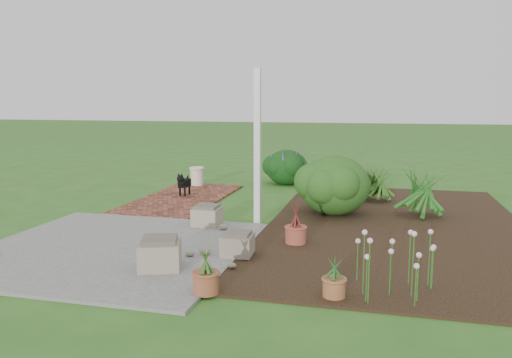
% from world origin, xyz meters
% --- Properties ---
extents(ground, '(80.00, 80.00, 0.00)m').
position_xyz_m(ground, '(0.00, 0.00, 0.00)').
color(ground, '#31631F').
rests_on(ground, ground).
extents(concrete_patio, '(3.50, 3.50, 0.04)m').
position_xyz_m(concrete_patio, '(-1.25, -1.75, 0.02)').
color(concrete_patio, slate).
rests_on(concrete_patio, ground).
extents(brick_path, '(1.60, 3.50, 0.04)m').
position_xyz_m(brick_path, '(-1.70, 1.75, 0.02)').
color(brick_path, '#59291C').
rests_on(brick_path, ground).
extents(garden_bed, '(4.00, 7.00, 0.03)m').
position_xyz_m(garden_bed, '(2.50, 0.50, 0.01)').
color(garden_bed, black).
rests_on(garden_bed, ground).
extents(veranda_post, '(0.10, 0.10, 2.50)m').
position_xyz_m(veranda_post, '(0.30, 0.10, 1.25)').
color(veranda_post, white).
rests_on(veranda_post, ground).
extents(stone_trough_near, '(0.60, 0.60, 0.32)m').
position_xyz_m(stone_trough_near, '(-0.26, -2.40, 0.20)').
color(stone_trough_near, gray).
rests_on(stone_trough_near, concrete_patio).
extents(stone_trough_mid, '(0.41, 0.41, 0.26)m').
position_xyz_m(stone_trough_mid, '(0.48, -1.68, 0.17)').
color(stone_trough_mid, gray).
rests_on(stone_trough_mid, concrete_patio).
extents(stone_trough_far, '(0.41, 0.41, 0.28)m').
position_xyz_m(stone_trough_far, '(-0.43, -0.29, 0.18)').
color(stone_trough_far, gray).
rests_on(stone_trough_far, concrete_patio).
extents(black_dog, '(0.16, 0.53, 0.45)m').
position_xyz_m(black_dog, '(-1.76, 1.98, 0.31)').
color(black_dog, black).
rests_on(black_dog, brick_path).
extents(cream_ceramic_urn, '(0.32, 0.32, 0.41)m').
position_xyz_m(cream_ceramic_urn, '(-1.96, 3.28, 0.24)').
color(cream_ceramic_urn, beige).
rests_on(cream_ceramic_urn, brick_path).
extents(evergreen_shrub, '(1.61, 1.61, 1.05)m').
position_xyz_m(evergreen_shrub, '(1.45, 1.12, 0.56)').
color(evergreen_shrub, '#13390B').
rests_on(evergreen_shrub, garden_bed).
extents(agapanthus_clump_back, '(1.19, 1.19, 1.01)m').
position_xyz_m(agapanthus_clump_back, '(2.93, 1.26, 0.54)').
color(agapanthus_clump_back, '#0F4114').
rests_on(agapanthus_clump_back, garden_bed).
extents(agapanthus_clump_front, '(1.19, 1.19, 0.82)m').
position_xyz_m(agapanthus_clump_front, '(2.16, 2.43, 0.44)').
color(agapanthus_clump_front, '#103912').
rests_on(agapanthus_clump_front, garden_bed).
extents(pink_flower_patch, '(1.25, 1.25, 0.66)m').
position_xyz_m(pink_flower_patch, '(2.41, -2.50, 0.36)').
color(pink_flower_patch, '#113D0F').
rests_on(pink_flower_patch, garden_bed).
extents(terracotta_pot_bronze, '(0.30, 0.30, 0.24)m').
position_xyz_m(terracotta_pot_bronze, '(1.11, -0.93, 0.15)').
color(terracotta_pot_bronze, '#9E4A35').
rests_on(terracotta_pot_bronze, garden_bed).
extents(terracotta_pot_small_left, '(0.27, 0.27, 0.19)m').
position_xyz_m(terracotta_pot_small_left, '(1.81, -2.75, 0.13)').
color(terracotta_pot_small_left, '#9B5934').
rests_on(terracotta_pot_small_left, garden_bed).
extents(terracotta_pot_small_right, '(0.32, 0.32, 0.23)m').
position_xyz_m(terracotta_pot_small_right, '(0.52, -2.98, 0.14)').
color(terracotta_pot_small_right, brown).
rests_on(terracotta_pot_small_right, garden_bed).
extents(purple_flowering_bush, '(1.34, 1.34, 0.86)m').
position_xyz_m(purple_flowering_bush, '(0.02, 4.17, 0.43)').
color(purple_flowering_bush, black).
rests_on(purple_flowering_bush, ground).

